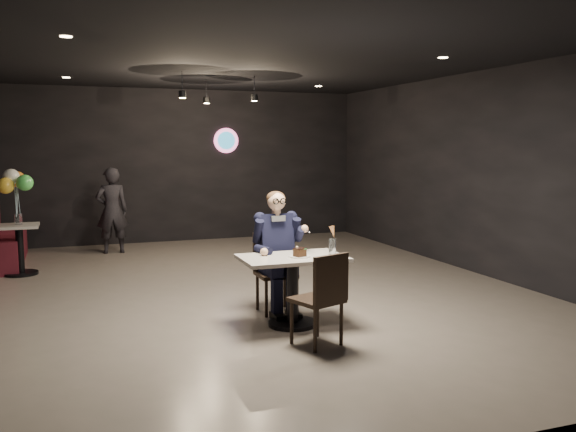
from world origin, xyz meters
name	(u,v)px	position (x,y,z in m)	size (l,w,h in m)	color
floor	(252,290)	(0.00, 0.00, 0.00)	(9.00, 9.00, 0.00)	slate
wall_sign	(226,141)	(0.80, 4.47, 2.00)	(0.50, 0.06, 0.50)	pink
pendant_lights	(214,84)	(0.00, 2.00, 2.88)	(1.40, 1.20, 0.36)	black
main_table	(292,291)	(-0.03, -1.65, 0.38)	(1.10, 0.70, 0.75)	beige
chair_far	(276,273)	(-0.03, -1.10, 0.46)	(0.42, 0.46, 0.92)	black
chair_near	(316,298)	(-0.03, -2.32, 0.46)	(0.42, 0.46, 0.92)	black
seated_man	(276,251)	(-0.03, -1.10, 0.72)	(0.60, 0.80, 1.44)	black
dessert_plate	(300,256)	(0.03, -1.71, 0.76)	(0.23, 0.23, 0.01)	white
cake_slice	(300,253)	(0.02, -1.74, 0.80)	(0.11, 0.09, 0.08)	black
mint_leaf	(304,249)	(0.06, -1.76, 0.84)	(0.06, 0.04, 0.01)	#2C863C
sundae_glass	(332,247)	(0.40, -1.71, 0.84)	(0.08, 0.08, 0.17)	silver
wafer_cone	(333,232)	(0.41, -1.70, 0.99)	(0.06, 0.06, 0.13)	tan
booth_bench	(4,230)	(-3.25, 3.10, 0.55)	(0.55, 2.21, 1.11)	#450E16
side_table	(20,252)	(-2.95, 2.10, 0.35)	(0.56, 0.56, 0.70)	beige
balloon_vase	(18,219)	(-2.95, 2.10, 0.83)	(0.11, 0.11, 0.16)	silver
balloon_bunch	(17,190)	(-2.95, 2.10, 1.26)	(0.43, 0.43, 0.71)	yellow
passerby	(112,211)	(-1.53, 3.51, 0.76)	(0.55, 0.36, 1.52)	black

